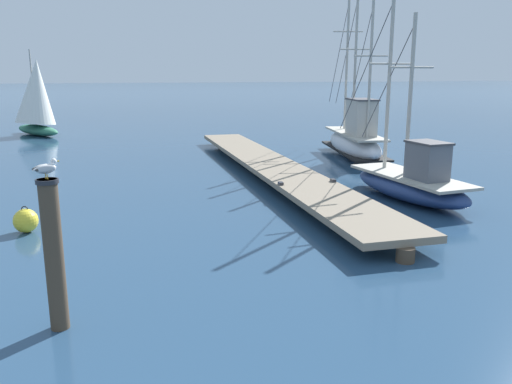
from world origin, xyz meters
TOP-DOWN VIEW (x-y plane):
  - floating_dock at (5.15, 17.98)m, footprint 2.46×18.05m
  - fishing_boat_0 at (7.79, 13.44)m, footprint 1.88×6.31m
  - fishing_boat_1 at (9.83, 20.65)m, footprint 2.66×7.69m
  - mooring_piling at (-1.35, 8.31)m, footprint 0.30×0.30m
  - perched_seagull at (-1.35, 8.30)m, footprint 0.35×0.26m
  - mooring_buoy at (-2.33, 13.33)m, footprint 0.55×0.55m
  - distant_sailboat at (-3.78, 33.27)m, footprint 3.36×4.34m

SIDE VIEW (x-z plane):
  - mooring_buoy at x=-2.33m, z-range -0.04..0.58m
  - floating_dock at x=5.15m, z-range 0.10..0.63m
  - fishing_boat_0 at x=7.79m, z-range -2.39..3.47m
  - fishing_boat_1 at x=9.83m, z-range -2.65..4.27m
  - mooring_piling at x=-1.35m, z-range 0.04..2.20m
  - distant_sailboat at x=-3.78m, z-range -0.23..4.61m
  - perched_seagull at x=-1.35m, z-range 2.18..2.44m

